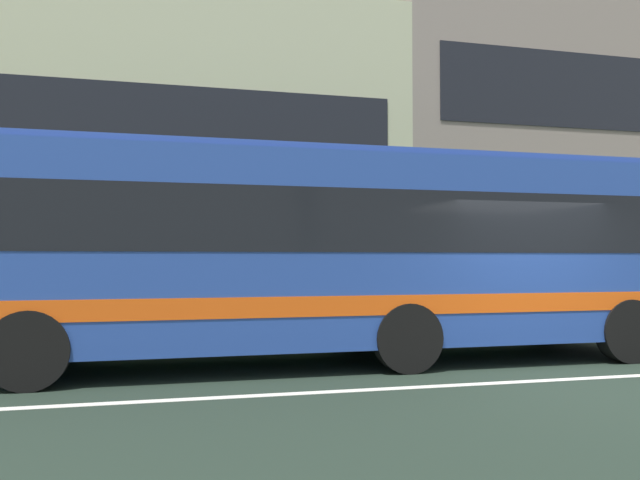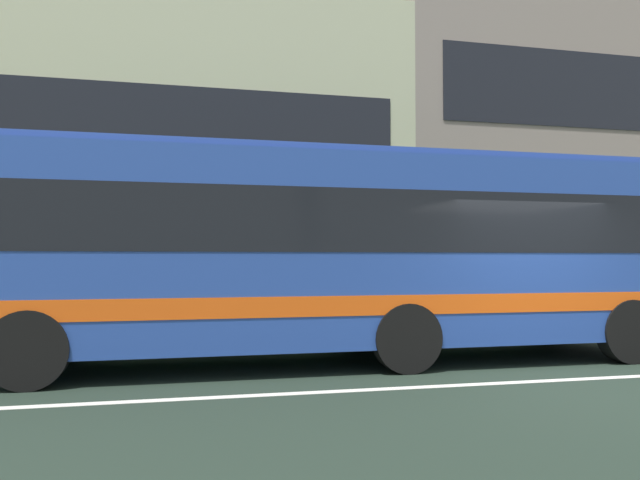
{
  "view_description": "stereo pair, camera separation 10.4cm",
  "coord_description": "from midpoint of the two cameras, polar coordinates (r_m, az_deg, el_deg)",
  "views": [
    {
      "loc": [
        -5.28,
        -7.32,
        1.62
      ],
      "look_at": [
        -2.88,
        2.58,
        1.95
      ],
      "focal_mm": 34.4,
      "sensor_mm": 36.0,
      "label": 1
    },
    {
      "loc": [
        -5.18,
        -7.34,
        1.62
      ],
      "look_at": [
        -2.88,
        2.58,
        1.95
      ],
      "focal_mm": 34.4,
      "sensor_mm": 36.0,
      "label": 2
    }
  ],
  "objects": [
    {
      "name": "apartment_block_left",
      "position": [
        21.56,
        -22.06,
        6.32
      ],
      "size": [
        19.96,
        8.76,
        9.28
      ],
      "color": "#B5B995",
      "rests_on": "ground_plane"
    },
    {
      "name": "hedge_row_far",
      "position": [
        12.95,
        -8.18,
        -7.0
      ],
      "size": [
        13.87,
        1.1,
        0.91
      ],
      "primitive_type": "cube",
      "color": "#25612B",
      "rests_on": "ground_plane"
    },
    {
      "name": "ground_plane",
      "position": [
        9.15,
        22.0,
        -11.93
      ],
      "size": [
        160.0,
        160.0,
        0.0
      ],
      "primitive_type": "plane",
      "color": "#1F2D24"
    },
    {
      "name": "lane_centre_line",
      "position": [
        9.15,
        22.0,
        -11.9
      ],
      "size": [
        60.0,
        0.16,
        0.01
      ],
      "primitive_type": "cube",
      "color": "silver",
      "rests_on": "ground_plane"
    },
    {
      "name": "apartment_block_right",
      "position": [
        27.97,
        26.35,
        7.38
      ],
      "size": [
        21.95,
        8.76,
        12.04
      ],
      "color": "gray",
      "rests_on": "ground_plane"
    },
    {
      "name": "transit_bus",
      "position": [
        9.8,
        1.69,
        -0.77
      ],
      "size": [
        10.74,
        2.64,
        3.28
      ],
      "color": "#24459B",
      "rests_on": "ground_plane"
    }
  ]
}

